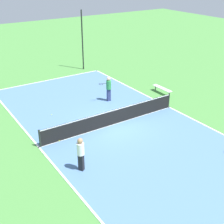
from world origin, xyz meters
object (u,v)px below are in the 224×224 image
Objects in this scene: tennis_ball_midcourt at (59,141)px; fence_post_back_right at (82,41)px; tennis_ball_far_baseline at (51,115)px; player_far_green at (109,87)px; player_near_white at (81,152)px; tennis_net at (112,117)px; bench at (162,89)px.

tennis_ball_midcourt is 13.68m from fence_post_back_right.
tennis_ball_far_baseline is 0.01× the size of fence_post_back_right.
player_far_green is 0.33× the size of fence_post_back_right.
fence_post_back_right reaches higher than player_far_green.
player_near_white is at bearing -119.04° from fence_post_back_right.
player_far_green is (1.87, 3.28, 0.53)m from tennis_net.
player_near_white is 6.63m from tennis_ball_far_baseline.
tennis_net is 3.64m from tennis_ball_midcourt.
bench is 9.32m from fence_post_back_right.
tennis_ball_midcourt is (-5.47, -3.33, -1.03)m from player_far_green.
player_near_white reaches higher than tennis_net.
player_far_green is 4.59m from tennis_ball_far_baseline.
player_near_white is at bearing -140.97° from tennis_net.
tennis_net is at bearing 68.35° from player_far_green.
tennis_ball_far_baseline and tennis_ball_midcourt have the same top height.
tennis_ball_midcourt is at bearing -36.75° from player_near_white.
tennis_ball_midcourt is at bearing 103.20° from bench.
bench is at bearing -94.36° from player_near_white.
tennis_ball_far_baseline is at bearing 73.59° from tennis_ball_midcourt.
tennis_net is at bearing 0.81° from tennis_ball_midcourt.
player_far_green is 8.55m from player_near_white.
bench is 27.44× the size of tennis_ball_midcourt.
fence_post_back_right reaches higher than bench.
player_far_green is 8.18m from fence_post_back_right.
fence_post_back_right is at bearing 70.01° from tennis_net.
fence_post_back_right reaches higher than tennis_ball_midcourt.
bench is at bearing 13.20° from tennis_ball_midcourt.
fence_post_back_right reaches higher than tennis_ball_far_baseline.
tennis_ball_far_baseline is (-4.47, 0.06, -1.03)m from player_far_green.
fence_post_back_right is (7.61, 11.05, 2.66)m from tennis_ball_midcourt.
player_far_green is at bearing -105.46° from fence_post_back_right.
fence_post_back_right is at bearing -97.44° from player_far_green.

